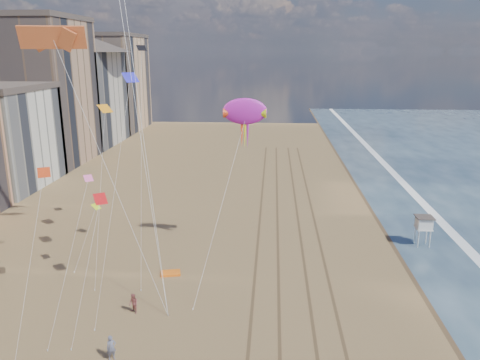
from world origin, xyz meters
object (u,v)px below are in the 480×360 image
grounded_kite (171,273)px  kite_flyer_a (111,348)px  show_kite (245,112)px  kite_flyer_b (134,304)px  lifeguard_stand (424,223)px

grounded_kite → kite_flyer_a: 14.00m
grounded_kite → kite_flyer_a: (-1.39, -13.91, 0.86)m
show_kite → kite_flyer_b: bearing=-124.6°
grounded_kite → kite_flyer_a: kite_flyer_a is taller
show_kite → kite_flyer_a: show_kite is taller
grounded_kite → kite_flyer_b: size_ratio=1.11×
kite_flyer_a → kite_flyer_b: kite_flyer_a is taller
kite_flyer_a → kite_flyer_b: bearing=56.6°
grounded_kite → kite_flyer_b: (-1.62, -7.51, 0.78)m
grounded_kite → show_kite: show_kite is taller
lifeguard_stand → show_kite: 24.98m
lifeguard_stand → kite_flyer_a: 37.61m
grounded_kite → lifeguard_stand: bearing=5.8°
grounded_kite → kite_flyer_a: bearing=-108.6°
grounded_kite → kite_flyer_b: 7.72m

